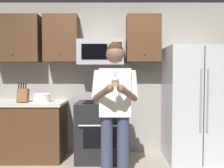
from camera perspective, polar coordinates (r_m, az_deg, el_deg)
The scene contains 10 objects.
wall_back at distance 4.02m, azimuth -0.51°, elevation 1.51°, with size 4.40×0.10×2.60m, color gray.
oven_range at distance 3.75m, azimuth -2.90°, elevation -11.53°, with size 0.76×0.70×0.93m.
microwave at distance 3.77m, azimuth -2.86°, elevation 7.83°, with size 0.74×0.41×0.40m.
refrigerator at distance 3.85m, azimuth 20.01°, elevation -4.65°, with size 0.90×0.75×1.80m.
cabinet_row_upper at distance 3.92m, azimuth -11.41°, elevation 10.97°, with size 2.78×0.36×0.76m.
counter_left at distance 4.05m, azimuth -21.95°, elevation -10.65°, with size 1.44×0.66×0.92m.
knife_block at distance 3.88m, azimuth -21.42°, elevation -2.63°, with size 0.16×0.15×0.32m.
bowl_large_white at distance 3.87m, azimuth -17.22°, elevation -3.26°, with size 0.28×0.28×0.13m.
person at distance 2.79m, azimuth 0.74°, elevation -5.25°, with size 0.60×0.48×1.76m.
cupcake at distance 2.43m, azimuth 0.85°, elevation 0.65°, with size 0.09×0.09×0.17m.
Camera 1 is at (0.04, -2.27, 1.38)m, focal length 36.47 mm.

